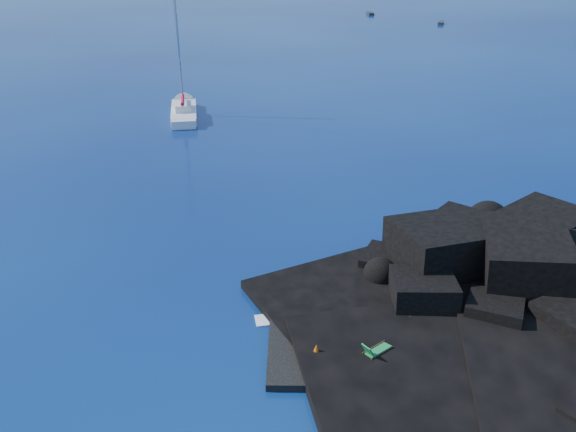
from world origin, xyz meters
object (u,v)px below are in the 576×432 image
sailboat (184,116)px  sunbather (401,318)px  distant_boat_a (370,15)px  distant_boat_b (441,24)px  marker_cone (316,350)px  deck_chair (378,347)px

sailboat → sunbather: 39.17m
sailboat → distant_boat_a: 97.53m
sunbather → distant_boat_a: bearing=84.3°
sailboat → distant_boat_a: size_ratio=3.05×
distant_boat_a → distant_boat_b: bearing=-56.5°
sailboat → sunbather: (12.66, -37.07, 0.52)m
sunbather → marker_cone: bearing=-147.4°
deck_chair → distant_boat_a: (29.19, 128.23, -0.83)m
sailboat → deck_chair: 40.88m
distant_boat_a → sunbather: bearing=-99.6°
sunbather → distant_boat_a: (27.54, 125.93, -0.52)m
distant_boat_b → deck_chair: bearing=-89.6°
marker_cone → distant_boat_a: 131.91m
deck_chair → distant_boat_b: 116.15m
deck_chair → sailboat: bearing=73.1°
sailboat → distant_boat_a: bearing=61.8°
sailboat → distant_boat_a: (40.19, 88.87, 0.00)m
sailboat → marker_cone: size_ratio=20.59×
sunbather → marker_cone: (-4.28, -2.09, 0.14)m
deck_chair → sunbather: 2.85m
sailboat → marker_cone: bearing=-81.8°
sailboat → distant_boat_b: size_ratio=3.15×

